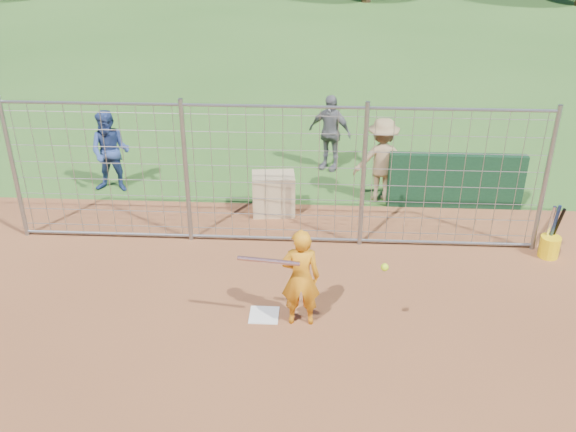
# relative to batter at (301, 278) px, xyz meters

# --- Properties ---
(ground) EXTENTS (100.00, 100.00, 0.00)m
(ground) POSITION_rel_batter_xyz_m (-0.54, 0.32, -0.76)
(ground) COLOR #2D591E
(ground) RESTS_ON ground
(home_plate) EXTENTS (0.43, 0.43, 0.02)m
(home_plate) POSITION_rel_batter_xyz_m (-0.54, 0.12, -0.75)
(home_plate) COLOR silver
(home_plate) RESTS_ON ground
(dugout_wall) EXTENTS (2.60, 0.20, 1.10)m
(dugout_wall) POSITION_rel_batter_xyz_m (2.86, 3.92, -0.21)
(dugout_wall) COLOR #11381E
(dugout_wall) RESTS_ON ground
(batter) EXTENTS (0.57, 0.39, 1.52)m
(batter) POSITION_rel_batter_xyz_m (0.00, 0.00, 0.00)
(batter) COLOR orange
(batter) RESTS_ON ground
(bystander_a) EXTENTS (0.85, 0.67, 1.70)m
(bystander_a) POSITION_rel_batter_xyz_m (-4.00, 4.30, 0.09)
(bystander_a) COLOR navy
(bystander_a) RESTS_ON ground
(bystander_b) EXTENTS (1.07, 0.80, 1.69)m
(bystander_b) POSITION_rel_batter_xyz_m (0.43, 5.69, 0.08)
(bystander_b) COLOR slate
(bystander_b) RESTS_ON ground
(bystander_c) EXTENTS (1.17, 0.77, 1.70)m
(bystander_c) POSITION_rel_batter_xyz_m (1.44, 4.16, 0.09)
(bystander_c) COLOR olive
(bystander_c) RESTS_ON ground
(equipment_bin) EXTENTS (0.85, 0.63, 0.80)m
(equipment_bin) POSITION_rel_batter_xyz_m (-0.64, 3.45, -0.36)
(equipment_bin) COLOR tan
(equipment_bin) RESTS_ON ground
(equipment_in_play) EXTENTS (2.02, 0.30, 0.14)m
(equipment_in_play) POSITION_rel_batter_xyz_m (-0.05, -0.25, 0.41)
(equipment_in_play) COLOR silver
(equipment_in_play) RESTS_ON ground
(bucket_with_bats) EXTENTS (0.34, 0.39, 0.98)m
(bucket_with_bats) POSITION_rel_batter_xyz_m (4.16, 2.07, -0.51)
(bucket_with_bats) COLOR yellow
(bucket_with_bats) RESTS_ON ground
(backstop_fence) EXTENTS (9.08, 0.08, 2.60)m
(backstop_fence) POSITION_rel_batter_xyz_m (-0.54, 2.32, 0.50)
(backstop_fence) COLOR gray
(backstop_fence) RESTS_ON ground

